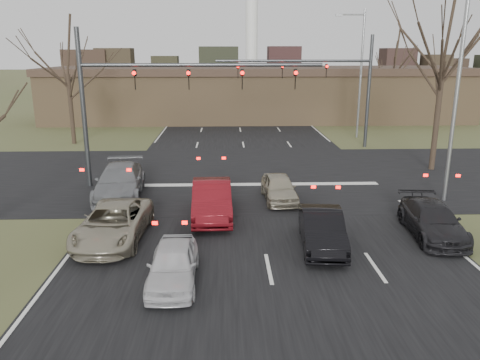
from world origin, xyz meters
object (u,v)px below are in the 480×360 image
object	(u,v)px
mast_arm_far	(330,78)
mast_arm_near	(148,88)
car_white_sedan	(173,264)
car_black_hatch	(322,229)
car_charcoal_sedan	(432,220)
car_red_ahead	(212,200)
car_silver_suv	(113,223)
streetlight_right_near	(454,81)
car_silver_ahead	(279,188)
streetlight_right_far	(359,68)
car_grey_ahead	(120,181)
building	(257,93)

from	to	relation	value
mast_arm_far	mast_arm_near	bearing A→B (deg)	-138.78
car_white_sedan	car_black_hatch	distance (m)	5.69
car_charcoal_sedan	car_red_ahead	xyz separation A→B (m)	(-8.47, 2.42, 0.14)
car_white_sedan	car_silver_suv	bearing A→B (deg)	126.43
mast_arm_near	streetlight_right_near	distance (m)	14.38
mast_arm_far	streetlight_right_near	xyz separation A→B (m)	(2.64, -13.00, 0.57)
car_silver_suv	car_silver_ahead	xyz separation A→B (m)	(6.72, 4.65, -0.06)
mast_arm_far	car_red_ahead	size ratio (longest dim) A/B	2.40
mast_arm_near	car_charcoal_sedan	size ratio (longest dim) A/B	2.80
streetlight_right_far	car_grey_ahead	xyz separation A→B (m)	(-15.82, -15.87, -4.82)
building	mast_arm_near	distance (m)	26.14
mast_arm_near	streetlight_right_near	size ratio (longest dim) A/B	1.21
mast_arm_near	car_black_hatch	bearing A→B (deg)	-48.35
mast_arm_near	car_silver_suv	world-z (taller)	mast_arm_near
car_grey_ahead	car_red_ahead	distance (m)	5.45
car_silver_ahead	car_silver_suv	bearing A→B (deg)	-147.72
streetlight_right_near	streetlight_right_far	distance (m)	17.01
car_silver_suv	mast_arm_far	bearing A→B (deg)	58.19
car_silver_suv	car_grey_ahead	world-z (taller)	car_grey_ahead
car_charcoal_sedan	car_grey_ahead	world-z (taller)	car_grey_ahead
streetlight_right_near	car_charcoal_sedan	xyz separation A→B (m)	(-2.32, -4.32, -4.96)
mast_arm_near	car_white_sedan	world-z (taller)	mast_arm_near
streetlight_right_near	car_red_ahead	size ratio (longest dim) A/B	2.15
mast_arm_near	car_grey_ahead	size ratio (longest dim) A/B	2.29
car_silver_suv	car_red_ahead	world-z (taller)	car_red_ahead
car_charcoal_sedan	car_red_ahead	world-z (taller)	car_red_ahead
mast_arm_far	car_silver_suv	world-z (taller)	mast_arm_far
mast_arm_near	mast_arm_far	xyz separation A→B (m)	(11.41, 10.00, -0.06)
building	car_black_hatch	xyz separation A→B (m)	(0.08, -33.21, -1.99)
car_black_hatch	car_white_sedan	bearing A→B (deg)	-147.99
car_white_sedan	streetlight_right_far	bearing A→B (deg)	63.07
streetlight_right_near	car_grey_ahead	bearing A→B (deg)	175.77
mast_arm_near	car_black_hatch	distance (m)	11.84
mast_arm_far	car_grey_ahead	bearing A→B (deg)	-136.90
streetlight_right_far	car_black_hatch	bearing A→B (deg)	-108.06
mast_arm_far	car_white_sedan	distance (m)	23.15
streetlight_right_far	car_red_ahead	xyz separation A→B (m)	(-11.29, -18.90, -4.82)
car_black_hatch	mast_arm_near	bearing A→B (deg)	136.76
building	car_grey_ahead	bearing A→B (deg)	-107.56
building	car_silver_ahead	world-z (taller)	building
mast_arm_near	car_white_sedan	bearing A→B (deg)	-78.33
car_black_hatch	car_silver_ahead	bearing A→B (deg)	104.67
car_white_sedan	car_silver_ahead	xyz separation A→B (m)	(4.15, 8.08, 0.01)
streetlight_right_near	car_white_sedan	size ratio (longest dim) A/B	2.77
streetlight_right_near	car_red_ahead	world-z (taller)	streetlight_right_near
car_red_ahead	car_black_hatch	bearing A→B (deg)	-41.13
car_grey_ahead	car_red_ahead	world-z (taller)	car_grey_ahead
car_red_ahead	car_silver_ahead	bearing A→B (deg)	33.20
car_grey_ahead	car_silver_suv	bearing A→B (deg)	-85.02
building	car_red_ahead	world-z (taller)	building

